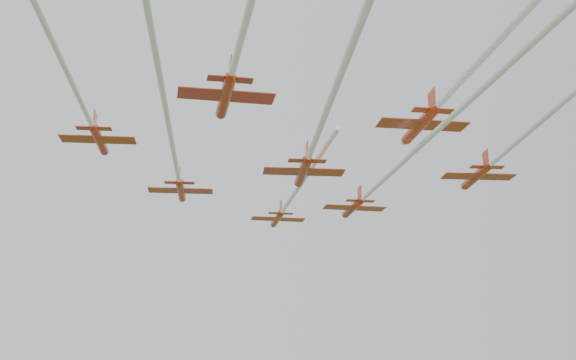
{
  "coord_description": "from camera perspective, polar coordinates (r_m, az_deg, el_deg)",
  "views": [
    {
      "loc": [
        -9.61,
        -85.16,
        26.98
      ],
      "look_at": [
        1.67,
        -1.2,
        51.83
      ],
      "focal_mm": 45.0,
      "sensor_mm": 36.0,
      "label": 1
    }
  ],
  "objects": [
    {
      "name": "jet_lead",
      "position": [
        100.31,
        0.02,
        -1.78
      ],
      "size": [
        8.13,
        45.77,
        2.43
      ],
      "rotation": [
        0.0,
        0.0,
        0.03
      ],
      "color": "red"
    },
    {
      "name": "jet_row4_right",
      "position": [
        62.68,
        13.9,
        8.04
      ],
      "size": [
        8.93,
        52.5,
        2.68
      ],
      "rotation": [
        0.0,
        0.0,
        0.02
      ],
      "color": "red"
    },
    {
      "name": "jet_row3_left",
      "position": [
        66.87,
        -16.54,
        7.1
      ],
      "size": [
        7.96,
        55.39,
        2.37
      ],
      "rotation": [
        0.0,
        0.0,
        -0.04
      ],
      "color": "red"
    },
    {
      "name": "jet_row3_right",
      "position": [
        74.85,
        18.93,
        4.05
      ],
      "size": [
        8.72,
        65.06,
        2.59
      ],
      "rotation": [
        0.0,
        0.0,
        -0.05
      ],
      "color": "red"
    },
    {
      "name": "jet_row3_mid",
      "position": [
        69.37,
        2.12,
        3.06
      ],
      "size": [
        8.86,
        47.2,
        2.64
      ],
      "rotation": [
        0.0,
        0.0,
        -0.04
      ],
      "color": "red"
    },
    {
      "name": "jet_row2_right",
      "position": [
        79.48,
        8.34,
        0.76
      ],
      "size": [
        8.13,
        62.55,
        2.42
      ],
      "rotation": [
        0.0,
        0.0,
        0.04
      ],
      "color": "red"
    },
    {
      "name": "jet_row2_left",
      "position": [
        81.33,
        -8.98,
        2.04
      ],
      "size": [
        8.46,
        59.56,
        2.52
      ],
      "rotation": [
        0.0,
        0.0,
        -0.04
      ],
      "color": "red"
    }
  ]
}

